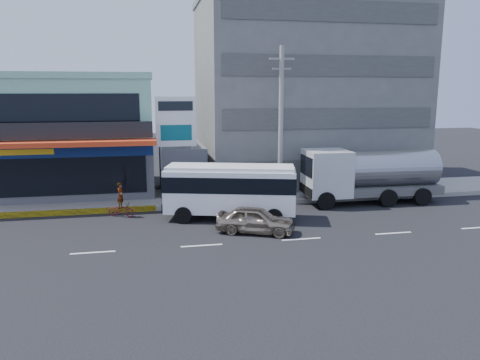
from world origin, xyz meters
name	(u,v)px	position (x,y,z in m)	size (l,w,h in m)	color
ground	(202,246)	(0.00, 0.00, 0.00)	(120.00, 120.00, 0.00)	black
sidewalk	(257,195)	(5.00, 9.50, 0.15)	(70.00, 5.00, 0.30)	gray
shop_building	(67,137)	(-8.00, 13.95, 4.00)	(12.40, 11.70, 8.00)	#47474C
concrete_building	(303,94)	(10.00, 15.00, 7.00)	(16.00, 12.00, 14.00)	slate
gap_structure	(182,169)	(0.00, 12.00, 1.75)	(3.00, 6.00, 3.50)	#47474C
satellite_dish	(182,145)	(0.00, 11.00, 3.58)	(1.50, 1.50, 0.15)	slate
billboard	(176,127)	(-0.50, 9.20, 4.93)	(2.60, 0.18, 6.90)	gray
utility_pole_near	(281,125)	(6.00, 7.40, 5.15)	(1.60, 0.30, 10.00)	#999993
minibus	(230,187)	(2.19, 4.40, 1.85)	(7.77, 4.29, 3.10)	white
sedan	(256,220)	(3.00, 1.50, 0.70)	(1.64, 4.08, 1.39)	tan
tanker_truck	(367,174)	(11.61, 6.51, 1.90)	(9.04, 3.11, 3.53)	silver
motorcycle_rider	(121,206)	(-4.00, 6.09, 0.67)	(1.67, 1.10, 2.03)	#5D0D1E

